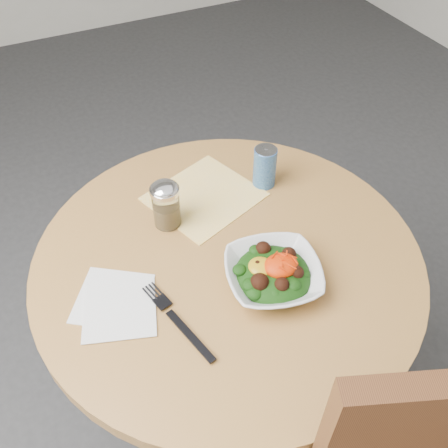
# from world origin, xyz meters

# --- Properties ---
(ground) EXTENTS (6.00, 6.00, 0.00)m
(ground) POSITION_xyz_m (0.00, 0.00, 0.00)
(ground) COLOR #2E2E31
(ground) RESTS_ON ground
(table) EXTENTS (0.90, 0.90, 0.75)m
(table) POSITION_xyz_m (0.00, 0.00, 0.55)
(table) COLOR black
(table) RESTS_ON ground
(cloth_napkin) EXTENTS (0.32, 0.30, 0.00)m
(cloth_napkin) POSITION_xyz_m (0.03, 0.20, 0.75)
(cloth_napkin) COLOR #FFB10D
(cloth_napkin) RESTS_ON table
(paper_napkins) EXTENTS (0.21, 0.23, 0.00)m
(paper_napkins) POSITION_xyz_m (-0.27, -0.02, 0.75)
(paper_napkins) COLOR silver
(paper_napkins) RESTS_ON table
(salad_bowl) EXTENTS (0.25, 0.25, 0.08)m
(salad_bowl) POSITION_xyz_m (0.05, -0.11, 0.78)
(salad_bowl) COLOR silver
(salad_bowl) RESTS_ON table
(fork) EXTENTS (0.08, 0.23, 0.00)m
(fork) POSITION_xyz_m (-0.17, -0.11, 0.76)
(fork) COLOR black
(fork) RESTS_ON table
(spice_shaker) EXTENTS (0.07, 0.07, 0.13)m
(spice_shaker) POSITION_xyz_m (-0.09, 0.16, 0.81)
(spice_shaker) COLOR silver
(spice_shaker) RESTS_ON table
(beverage_can) EXTENTS (0.06, 0.06, 0.12)m
(beverage_can) POSITION_xyz_m (0.20, 0.18, 0.81)
(beverage_can) COLOR navy
(beverage_can) RESTS_ON table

